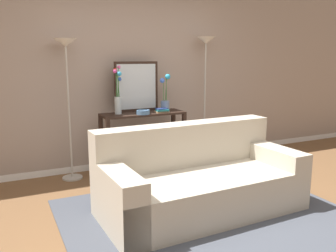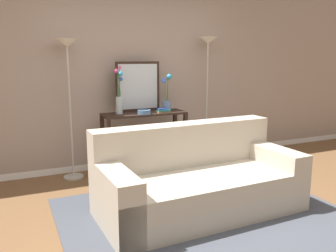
% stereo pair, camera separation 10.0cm
% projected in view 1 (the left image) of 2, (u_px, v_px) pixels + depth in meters
% --- Properties ---
extents(ground_plane, '(16.00, 16.00, 0.02)m').
position_uv_depth(ground_plane, '(207.00, 223.00, 3.49)').
color(ground_plane, brown).
extents(back_wall, '(12.00, 0.15, 2.88)m').
position_uv_depth(back_wall, '(129.00, 67.00, 5.13)').
color(back_wall, white).
rests_on(back_wall, ground).
extents(area_rug, '(2.80, 2.15, 0.01)m').
position_uv_depth(area_rug, '(207.00, 215.00, 3.63)').
color(area_rug, '#474C56').
rests_on(area_rug, ground).
extents(couch, '(2.09, 1.02, 0.88)m').
position_uv_depth(couch, '(199.00, 182.00, 3.72)').
color(couch, '#BCB29E').
rests_on(couch, ground).
extents(console_table, '(1.15, 0.39, 0.83)m').
position_uv_depth(console_table, '(143.00, 131.00, 4.95)').
color(console_table, black).
rests_on(console_table, ground).
extents(floor_lamp_left, '(0.28, 0.28, 1.80)m').
position_uv_depth(floor_lamp_left, '(67.00, 70.00, 4.47)').
color(floor_lamp_left, '#B7B2A8').
rests_on(floor_lamp_left, ground).
extents(floor_lamp_right, '(0.28, 0.28, 1.87)m').
position_uv_depth(floor_lamp_right, '(205.00, 64.00, 5.32)').
color(floor_lamp_right, '#B7B2A8').
rests_on(floor_lamp_right, ground).
extents(wall_mirror, '(0.63, 0.02, 0.69)m').
position_uv_depth(wall_mirror, '(137.00, 87.00, 4.97)').
color(wall_mirror, black).
rests_on(wall_mirror, console_table).
extents(vase_tall_flowers, '(0.12, 0.11, 0.64)m').
position_uv_depth(vase_tall_flowers, '(118.00, 96.00, 4.74)').
color(vase_tall_flowers, silver).
rests_on(vase_tall_flowers, console_table).
extents(vase_short_flowers, '(0.14, 0.12, 0.52)m').
position_uv_depth(vase_short_flowers, '(165.00, 98.00, 5.02)').
color(vase_short_flowers, '#6B84AD').
rests_on(vase_short_flowers, console_table).
extents(fruit_bowl, '(0.18, 0.18, 0.06)m').
position_uv_depth(fruit_bowl, '(143.00, 112.00, 4.76)').
color(fruit_bowl, '#4C7093').
rests_on(fruit_bowl, console_table).
extents(book_stack, '(0.18, 0.14, 0.06)m').
position_uv_depth(book_stack, '(162.00, 110.00, 4.91)').
color(book_stack, tan).
rests_on(book_stack, console_table).
extents(book_row_under_console, '(0.46, 0.17, 0.13)m').
position_uv_depth(book_row_under_console, '(128.00, 169.00, 4.94)').
color(book_row_under_console, maroon).
rests_on(book_row_under_console, ground).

